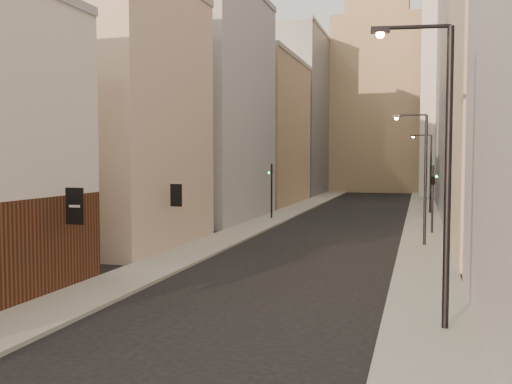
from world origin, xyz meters
name	(u,v)px	position (x,y,z in m)	size (l,w,h in m)	color
sidewalk_left	(300,208)	(-6.50, 55.00, 0.07)	(3.00, 140.00, 0.15)	gray
sidewalk_right	(423,211)	(6.50, 55.00, 0.07)	(3.00, 140.00, 0.15)	gray
left_bldg_beige	(120,119)	(-12.00, 26.00, 8.00)	(8.00, 12.00, 16.00)	#BBA38E
left_bldg_grey	(210,108)	(-12.00, 42.00, 10.00)	(8.00, 16.00, 20.00)	gray
left_bldg_tan	(263,133)	(-12.00, 60.00, 8.50)	(8.00, 18.00, 17.00)	tan
left_bldg_wingrid	(298,115)	(-12.00, 80.00, 12.00)	(8.00, 20.00, 24.00)	gray
right_bldg_wingrid	(489,76)	(12.00, 50.00, 13.00)	(8.00, 20.00, 26.00)	gray
clock_tower	(377,85)	(-1.00, 92.00, 17.63)	(14.00, 14.00, 44.90)	tan
white_tower	(451,63)	(10.00, 78.00, 18.61)	(8.00, 8.00, 41.50)	silver
streetlamp_near	(440,159)	(6.74, 12.71, 5.54)	(2.53, 0.55, 9.69)	black
streetlamp_mid	(422,171)	(6.26, 30.62, 4.71)	(2.16, 0.41, 8.24)	black
streetlamp_far	(429,169)	(6.94, 52.31, 4.45)	(2.04, 0.42, 7.80)	black
traffic_light_left	(272,180)	(-6.60, 43.14, 3.58)	(0.56, 0.46, 5.00)	black
traffic_light_right	(433,183)	(7.04, 36.69, 3.76)	(0.63, 0.60, 5.00)	black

